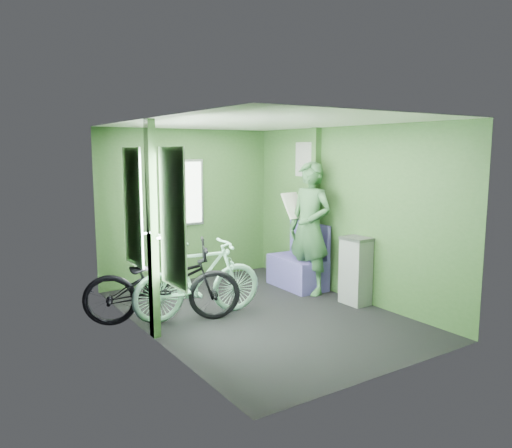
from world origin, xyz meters
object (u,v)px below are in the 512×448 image
(waste_box, at_px, (356,271))
(bench_seat, at_px, (299,268))
(passenger, at_px, (310,228))
(bicycle_black, at_px, (164,323))
(bicycle_mint, at_px, (199,318))

(waste_box, height_order, bench_seat, bench_seat)
(passenger, bearing_deg, bench_seat, 155.64)
(bicycle_black, xyz_separation_m, passenger, (2.20, 0.05, 0.92))
(bicycle_black, distance_m, bicycle_mint, 0.43)
(passenger, distance_m, waste_box, 0.89)
(waste_box, bearing_deg, bench_seat, 96.26)
(bicycle_black, bearing_deg, bench_seat, -58.75)
(bicycle_black, relative_size, bench_seat, 1.91)
(bicycle_mint, distance_m, passenger, 2.01)
(bicycle_black, xyz_separation_m, bicycle_mint, (0.42, -0.07, 0.00))
(bicycle_black, relative_size, passenger, 0.98)
(bicycle_black, relative_size, waste_box, 2.03)
(waste_box, relative_size, bench_seat, 0.94)
(waste_box, distance_m, bench_seat, 1.06)
(passenger, xyz_separation_m, bench_seat, (0.06, 0.32, -0.64))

